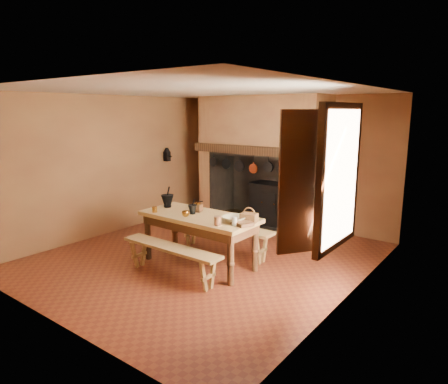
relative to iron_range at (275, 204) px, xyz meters
The scene contains 28 objects.
floor 2.50m from the iron_range, 89.02° to the right, with size 5.50×5.50×0.00m, color maroon.
ceiling 3.37m from the iron_range, 89.02° to the right, with size 5.50×5.50×0.00m, color silver.
back_wall 0.97m from the iron_range, 82.10° to the left, with size 5.00×0.02×2.80m, color #98693C.
wall_left 3.59m from the iron_range, 135.12° to the right, with size 0.02×5.50×2.80m, color #98693C.
wall_right 3.65m from the iron_range, 43.91° to the right, with size 0.02×5.50×2.80m, color #98693C.
wall_front 5.28m from the iron_range, 89.54° to the right, with size 5.00×0.02×2.80m, color #98693C.
chimney_breast 1.36m from the iron_range, 151.95° to the right, with size 2.95×0.96×2.80m.
iron_range is the anchor object (origin of this frame).
hearth_pans 1.10m from the iron_range, 167.25° to the right, with size 0.51×0.62×0.20m.
hanging_pans 1.12m from the iron_range, 115.02° to the right, with size 1.92×0.29×0.27m.
onion_string 1.49m from the iron_range, 32.25° to the right, with size 0.12×0.10×0.46m, color #AC671F, non-canonical shape.
herb_bunch 1.65m from the iron_range, 28.28° to the right, with size 0.20×0.20×0.35m, color #5E6A32.
window 3.91m from the iron_range, 49.98° to the right, with size 0.39×1.75×1.76m.
wall_coffee_mill 2.74m from the iron_range, 159.32° to the right, with size 0.23×0.16×0.31m.
work_table 2.78m from the iron_range, 86.07° to the right, with size 1.96×0.87×0.85m.
bench_front 3.42m from the iron_range, 86.82° to the right, with size 1.78×0.31×0.50m.
bench_back 2.11m from the iron_range, 84.85° to the right, with size 1.92×0.34×0.54m.
mortar_large 2.80m from the iron_range, 102.13° to the right, with size 0.22×0.22×0.37m.
mortar_small 2.82m from the iron_range, 88.48° to the right, with size 0.15×0.15×0.25m.
coffee_grinder 2.65m from the iron_range, 89.17° to the right, with size 0.18×0.15×0.19m.
brass_mug_a 3.14m from the iron_range, 99.22° to the right, with size 0.08×0.08×0.09m, color #B57E29.
brass_mug_b 2.59m from the iron_range, 89.27° to the right, with size 0.08×0.08×0.09m, color #B57E29.
mixing_bowl 2.91m from the iron_range, 72.14° to the right, with size 0.36×0.36×0.09m, color beige.
stoneware_crock 3.18m from the iron_range, 75.36° to the right, with size 0.11×0.11×0.13m, color brown.
glass_jar 3.12m from the iron_range, 70.98° to the right, with size 0.08×0.08×0.13m, color beige.
wicker_basket 2.88m from the iron_range, 67.94° to the right, with size 0.27×0.22×0.23m.
wooden_tray 3.04m from the iron_range, 69.24° to the right, with size 0.31×0.22×0.05m, color #3E1E13.
brass_cup 3.00m from the iron_range, 88.11° to the right, with size 0.12×0.12×0.09m, color #B57E29.
Camera 1 is at (4.21, -5.01, 2.48)m, focal length 32.00 mm.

